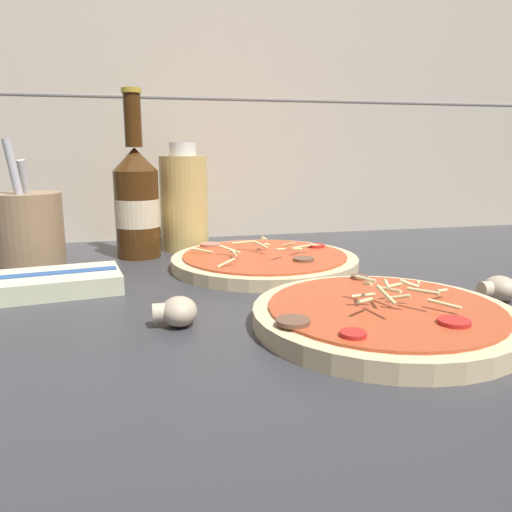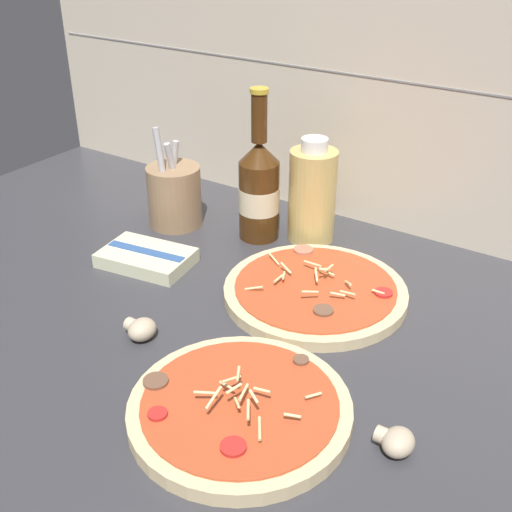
# 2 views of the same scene
# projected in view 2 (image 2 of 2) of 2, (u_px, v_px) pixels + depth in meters

# --- Properties ---
(counter_slab) EXTENTS (1.60, 0.90, 0.03)m
(counter_slab) POSITION_uv_depth(u_px,v_px,m) (237.00, 349.00, 0.90)
(counter_slab) COLOR #38383D
(counter_slab) RESTS_ON ground
(tile_backsplash) EXTENTS (1.60, 0.01, 0.60)m
(tile_backsplash) POSITION_uv_depth(u_px,v_px,m) (388.00, 79.00, 1.10)
(tile_backsplash) COLOR beige
(tile_backsplash) RESTS_ON ground
(pizza_near) EXTENTS (0.27, 0.27, 0.05)m
(pizza_near) POSITION_uv_depth(u_px,v_px,m) (240.00, 409.00, 0.76)
(pizza_near) COLOR beige
(pizza_near) RESTS_ON counter_slab
(pizza_far) EXTENTS (0.28, 0.28, 0.04)m
(pizza_far) POSITION_uv_depth(u_px,v_px,m) (315.00, 291.00, 1.00)
(pizza_far) COLOR beige
(pizza_far) RESTS_ON counter_slab
(beer_bottle) EXTENTS (0.07, 0.07, 0.27)m
(beer_bottle) POSITION_uv_depth(u_px,v_px,m) (259.00, 188.00, 1.14)
(beer_bottle) COLOR #47280F
(beer_bottle) RESTS_ON counter_slab
(oil_bottle) EXTENTS (0.08, 0.08, 0.19)m
(oil_bottle) POSITION_uv_depth(u_px,v_px,m) (312.00, 194.00, 1.13)
(oil_bottle) COLOR #D6B766
(oil_bottle) RESTS_ON counter_slab
(mushroom_left) EXTENTS (0.04, 0.04, 0.03)m
(mushroom_left) POSITION_uv_depth(u_px,v_px,m) (396.00, 441.00, 0.71)
(mushroom_left) COLOR beige
(mushroom_left) RESTS_ON counter_slab
(mushroom_right) EXTENTS (0.05, 0.04, 0.03)m
(mushroom_right) POSITION_uv_depth(u_px,v_px,m) (141.00, 329.00, 0.90)
(mushroom_right) COLOR beige
(mushroom_right) RESTS_ON counter_slab
(utensil_crock) EXTENTS (0.10, 0.10, 0.19)m
(utensil_crock) POSITION_uv_depth(u_px,v_px,m) (174.00, 195.00, 1.20)
(utensil_crock) COLOR #9E7A56
(utensil_crock) RESTS_ON counter_slab
(dish_towel) EXTENTS (0.16, 0.12, 0.03)m
(dish_towel) POSITION_uv_depth(u_px,v_px,m) (146.00, 258.00, 1.09)
(dish_towel) COLOR beige
(dish_towel) RESTS_ON counter_slab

